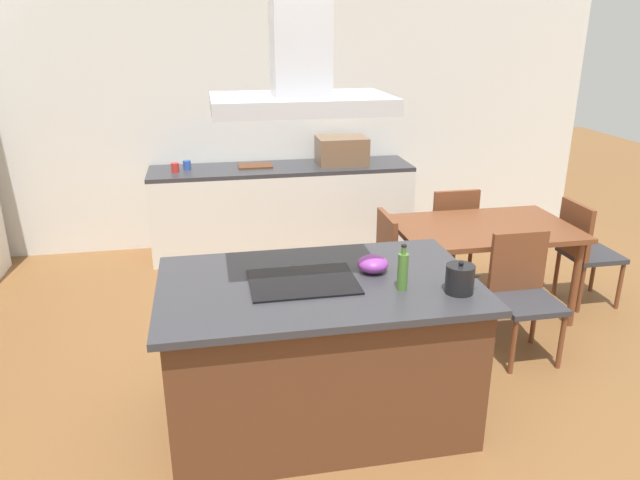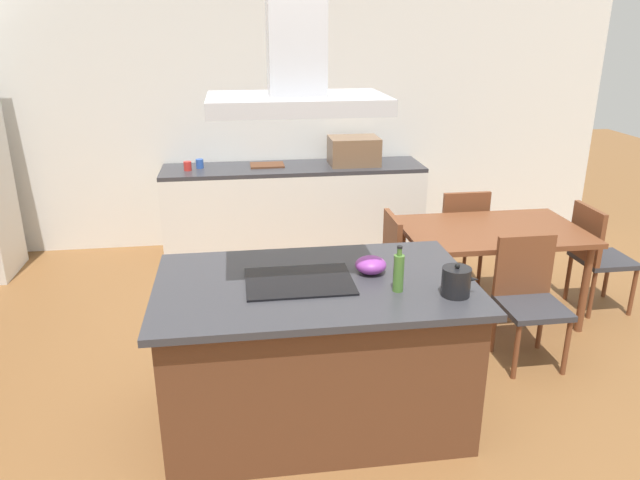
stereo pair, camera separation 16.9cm
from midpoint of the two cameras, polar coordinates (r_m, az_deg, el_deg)
name	(u,v)px [view 2 (the right image)]	position (r m, az deg, el deg)	size (l,w,h in m)	color
ground	(292,307)	(5.11, -1.77, -6.43)	(16.00, 16.00, 0.00)	brown
wall_back	(273,117)	(6.38, -3.72, 11.66)	(7.20, 0.10, 2.70)	white
kitchen_island	(315,351)	(3.58, 0.91, -10.52)	(1.79, 1.10, 0.90)	#59331E
cooktop	(299,281)	(3.36, -0.55, -3.97)	(0.60, 0.44, 0.01)	black
tea_kettle	(456,282)	(3.28, 14.31, -3.87)	(0.21, 0.15, 0.18)	black
olive_oil_bottle	(399,272)	(3.26, 8.98, -3.05)	(0.06, 0.06, 0.26)	#47722D
mixing_bowl	(371,265)	(3.49, 6.24, -2.39)	(0.18, 0.18, 0.10)	purple
back_counter	(294,209)	(6.23, -1.70, 3.00)	(2.65, 0.62, 0.90)	silver
countertop_microwave	(354,151)	(6.19, 4.03, 8.47)	(0.50, 0.38, 0.28)	brown
coffee_mug_red	(188,166)	(6.05, -11.72, 6.91)	(0.08, 0.08, 0.09)	red
coffee_mug_blue	(200,164)	(6.13, -10.61, 7.16)	(0.08, 0.08, 0.09)	#2D56B2
cutting_board	(267,165)	(6.14, -4.27, 7.13)	(0.34, 0.24, 0.02)	#59331E
dining_table	(492,239)	(4.94, 16.99, 0.12)	(1.40, 0.90, 0.75)	brown
chair_facing_island	(528,292)	(4.45, 20.29, -4.69)	(0.42, 0.42, 0.89)	#333338
chair_facing_back_wall	(460,230)	(5.56, 14.03, 0.90)	(0.42, 0.42, 0.89)	#333338
chair_at_left_end	(378,263)	(4.69, 6.58, -2.23)	(0.42, 0.42, 0.89)	#333338
chair_at_right_end	(596,251)	(5.43, 25.61, -0.99)	(0.42, 0.42, 0.89)	#333338
range_hood	(296,59)	(3.08, -0.62, 16.82)	(0.90, 0.55, 0.78)	#ADADB2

